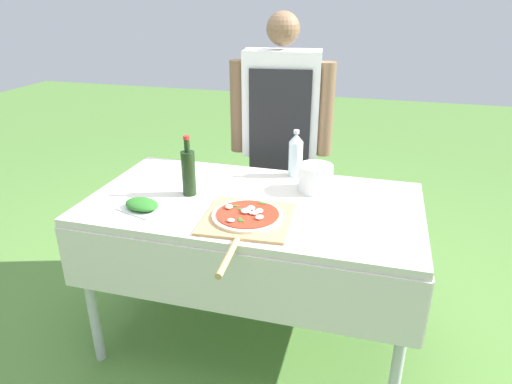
{
  "coord_description": "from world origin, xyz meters",
  "views": [
    {
      "loc": [
        0.5,
        -1.77,
        1.61
      ],
      "look_at": [
        0.01,
        0.0,
        0.81
      ],
      "focal_mm": 32.0,
      "sensor_mm": 36.0,
      "label": 1
    }
  ],
  "objects": [
    {
      "name": "ground_plane",
      "position": [
        0.0,
        0.0,
        0.0
      ],
      "size": [
        12.0,
        12.0,
        0.0
      ],
      "primitive_type": "plane",
      "color": "#517F38"
    },
    {
      "name": "prep_table",
      "position": [
        0.0,
        0.0,
        0.68
      ],
      "size": [
        1.47,
        0.81,
        0.77
      ],
      "color": "beige",
      "rests_on": "ground"
    },
    {
      "name": "person_cook",
      "position": [
        -0.03,
        0.67,
        0.9
      ],
      "size": [
        0.57,
        0.23,
        1.53
      ],
      "rotation": [
        0.0,
        0.0,
        3.27
      ],
      "color": "#4C4C51",
      "rests_on": "ground"
    },
    {
      "name": "pizza_on_peel",
      "position": [
        0.03,
        -0.21,
        0.78
      ],
      "size": [
        0.37,
        0.61,
        0.05
      ],
      "rotation": [
        0.0,
        0.0,
        0.06
      ],
      "color": "tan",
      "rests_on": "prep_table"
    },
    {
      "name": "oil_bottle",
      "position": [
        -0.3,
        -0.02,
        0.88
      ],
      "size": [
        0.06,
        0.06,
        0.28
      ],
      "color": "black",
      "rests_on": "prep_table"
    },
    {
      "name": "water_bottle",
      "position": [
        0.12,
        0.34,
        0.88
      ],
      "size": [
        0.07,
        0.07,
        0.24
      ],
      "color": "silver",
      "rests_on": "prep_table"
    },
    {
      "name": "herb_container",
      "position": [
        -0.43,
        -0.22,
        0.79
      ],
      "size": [
        0.22,
        0.18,
        0.04
      ],
      "rotation": [
        0.0,
        0.0,
        -0.31
      ],
      "color": "silver",
      "rests_on": "prep_table"
    },
    {
      "name": "mixing_tub",
      "position": [
        0.25,
        0.18,
        0.83
      ],
      "size": [
        0.16,
        0.16,
        0.13
      ],
      "primitive_type": "cylinder",
      "color": "silver",
      "rests_on": "prep_table"
    }
  ]
}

